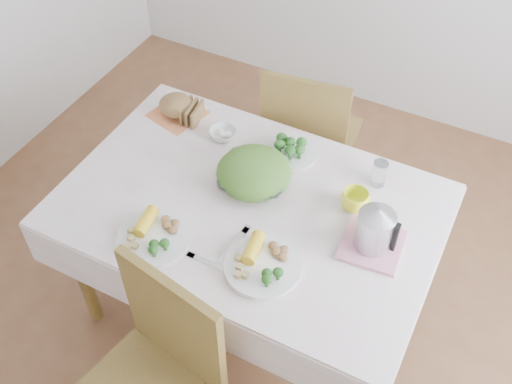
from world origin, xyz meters
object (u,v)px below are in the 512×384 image
at_px(salad_bowl, 254,177).
at_px(yellow_mug, 355,201).
at_px(chair_far, 312,138).
at_px(electric_kettle, 376,226).
at_px(dining_table, 250,261).
at_px(dinner_plate_left, 154,238).
at_px(dinner_plate_right, 263,266).

distance_m(salad_bowl, yellow_mug, 0.42).
relative_size(chair_far, electric_kettle, 4.97).
relative_size(dining_table, salad_bowl, 4.82).
height_order(dinner_plate_left, dinner_plate_right, same).
xyz_separation_m(chair_far, electric_kettle, (0.56, -0.77, 0.42)).
bearing_deg(electric_kettle, dinner_plate_right, -132.37).
bearing_deg(dinner_plate_left, dinner_plate_right, 9.69).
distance_m(dinner_plate_left, dinner_plate_right, 0.43).
bearing_deg(yellow_mug, dinner_plate_right, -114.26).
relative_size(salad_bowl, yellow_mug, 2.59).
xyz_separation_m(dining_table, chair_far, (-0.05, 0.78, 0.09)).
relative_size(dinner_plate_right, electric_kettle, 1.47).
relative_size(dining_table, electric_kettle, 7.18).
height_order(dinner_plate_left, electric_kettle, electric_kettle).
xyz_separation_m(dinner_plate_left, dinner_plate_right, (0.42, 0.07, 0.00)).
relative_size(chair_far, yellow_mug, 8.63).
bearing_deg(dining_table, dinner_plate_right, -53.67).
distance_m(dining_table, electric_kettle, 0.72).
relative_size(dining_table, dinner_plate_right, 4.87).
distance_m(salad_bowl, dinner_plate_left, 0.48).
distance_m(dining_table, yellow_mug, 0.60).
bearing_deg(dinner_plate_right, salad_bowl, 121.39).
bearing_deg(salad_bowl, dinner_plate_left, -114.51).
distance_m(dinner_plate_left, electric_kettle, 0.83).
bearing_deg(dinner_plate_right, dinner_plate_left, -170.31).
height_order(salad_bowl, dinner_plate_right, salad_bowl).
bearing_deg(dining_table, chair_far, 93.45).
bearing_deg(yellow_mug, chair_far, 124.84).
bearing_deg(electric_kettle, yellow_mug, 136.83).
relative_size(chair_far, dinner_plate_right, 3.37).
bearing_deg(yellow_mug, dining_table, -156.36).
distance_m(chair_far, yellow_mug, 0.82).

